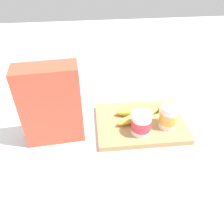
% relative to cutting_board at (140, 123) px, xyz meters
% --- Properties ---
extents(ground_plane, '(2.40, 2.40, 0.00)m').
position_rel_cutting_board_xyz_m(ground_plane, '(0.00, 0.00, -0.01)').
color(ground_plane, white).
extents(cutting_board, '(0.32, 0.24, 0.02)m').
position_rel_cutting_board_xyz_m(cutting_board, '(0.00, 0.00, 0.00)').
color(cutting_board, tan).
rests_on(cutting_board, ground_plane).
extents(cereal_box, '(0.20, 0.09, 0.28)m').
position_rel_cutting_board_xyz_m(cereal_box, '(0.30, 0.03, 0.13)').
color(cereal_box, '#D85138').
rests_on(cereal_box, ground_plane).
extents(yogurt_cup_front, '(0.06, 0.06, 0.09)m').
position_rel_cutting_board_xyz_m(yogurt_cup_front, '(-0.09, 0.04, 0.05)').
color(yogurt_cup_front, white).
rests_on(yogurt_cup_front, cutting_board).
extents(yogurt_cup_back, '(0.07, 0.07, 0.08)m').
position_rel_cutting_board_xyz_m(yogurt_cup_back, '(0.01, 0.06, 0.05)').
color(yogurt_cup_back, white).
rests_on(yogurt_cup_back, cutting_board).
extents(banana_bunch, '(0.18, 0.10, 0.04)m').
position_rel_cutting_board_xyz_m(banana_bunch, '(0.01, -0.02, 0.03)').
color(banana_bunch, '#ECCB4C').
rests_on(banana_bunch, cutting_board).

